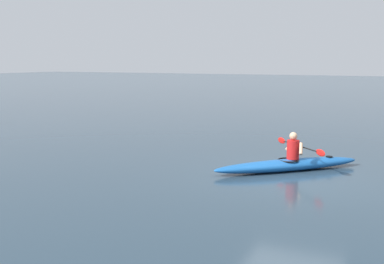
# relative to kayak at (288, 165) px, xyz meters

# --- Properties ---
(ground_plane) EXTENTS (160.00, 160.00, 0.00)m
(ground_plane) POSITION_rel_kayak_xyz_m (-0.31, 0.68, -0.16)
(ground_plane) COLOR #283D4C
(kayak) EXTENTS (3.43, 3.46, 0.31)m
(kayak) POSITION_rel_kayak_xyz_m (0.00, 0.00, 0.00)
(kayak) COLOR #1959A5
(kayak) RESTS_ON ground
(kayaker) EXTENTS (1.69, 1.67, 0.72)m
(kayaker) POSITION_rel_kayak_xyz_m (-0.11, -0.11, 0.46)
(kayaker) COLOR red
(kayaker) RESTS_ON kayak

